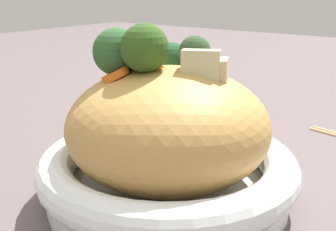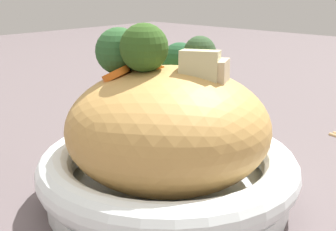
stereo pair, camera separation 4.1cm
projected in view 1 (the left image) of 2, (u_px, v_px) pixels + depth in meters
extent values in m
plane|color=#5A4F50|center=(168.00, 197.00, 0.44)|extent=(3.00, 3.00, 0.00)
cylinder|color=white|center=(168.00, 189.00, 0.44)|extent=(0.24, 0.24, 0.02)
torus|color=white|center=(168.00, 165.00, 0.43)|extent=(0.26, 0.26, 0.04)
ellipsoid|color=tan|center=(168.00, 127.00, 0.42)|extent=(0.20, 0.20, 0.12)
torus|color=tan|center=(156.00, 89.00, 0.42)|extent=(0.06, 0.06, 0.02)
torus|color=tan|center=(155.00, 89.00, 0.40)|extent=(0.06, 0.06, 0.02)
torus|color=#BC9046|center=(165.00, 112.00, 0.37)|extent=(0.09, 0.09, 0.03)
cone|color=#96B074|center=(117.00, 75.00, 0.42)|extent=(0.02, 0.02, 0.01)
sphere|color=#2D5A2D|center=(116.00, 52.00, 0.41)|extent=(0.06, 0.06, 0.05)
cone|color=#91B572|center=(172.00, 81.00, 0.49)|extent=(0.03, 0.03, 0.02)
sphere|color=#214D2C|center=(172.00, 61.00, 0.49)|extent=(0.06, 0.06, 0.04)
cone|color=#98B66D|center=(195.00, 71.00, 0.45)|extent=(0.01, 0.02, 0.02)
sphere|color=#314C2C|center=(195.00, 52.00, 0.45)|extent=(0.04, 0.04, 0.03)
cone|color=#97B277|center=(128.00, 75.00, 0.46)|extent=(0.02, 0.02, 0.02)
sphere|color=#245621|center=(127.00, 55.00, 0.45)|extent=(0.05, 0.05, 0.04)
cone|color=#96B374|center=(145.00, 73.00, 0.39)|extent=(0.03, 0.03, 0.02)
sphere|color=#30531D|center=(145.00, 48.00, 0.39)|extent=(0.06, 0.06, 0.05)
cylinder|color=orange|center=(143.00, 67.00, 0.41)|extent=(0.03, 0.03, 0.01)
cylinder|color=orange|center=(116.00, 75.00, 0.40)|extent=(0.04, 0.04, 0.02)
cylinder|color=orange|center=(151.00, 66.00, 0.40)|extent=(0.03, 0.03, 0.01)
cylinder|color=beige|center=(134.00, 70.00, 0.46)|extent=(0.04, 0.04, 0.02)
torus|color=#315A27|center=(134.00, 70.00, 0.46)|extent=(0.05, 0.05, 0.02)
cylinder|color=beige|center=(201.00, 71.00, 0.46)|extent=(0.03, 0.03, 0.02)
torus|color=#2F5E29|center=(201.00, 71.00, 0.46)|extent=(0.04, 0.04, 0.02)
cube|color=beige|center=(213.00, 70.00, 0.40)|extent=(0.04, 0.04, 0.02)
cube|color=beige|center=(201.00, 66.00, 0.39)|extent=(0.04, 0.04, 0.03)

